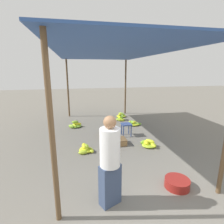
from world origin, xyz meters
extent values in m
plane|color=slate|center=(0.00, 0.00, 0.00)|extent=(40.00, 40.00, 0.00)
cylinder|color=brown|center=(-1.44, 0.30, 1.38)|extent=(0.08, 0.08, 2.75)
cylinder|color=brown|center=(-1.44, 6.62, 1.38)|extent=(0.08, 0.08, 2.75)
cylinder|color=brown|center=(1.44, 6.62, 1.38)|extent=(0.08, 0.08, 2.75)
cube|color=#33569E|center=(0.00, 3.46, 2.77)|extent=(3.29, 6.72, 0.04)
cube|color=#384766|center=(-0.60, 0.46, 0.37)|extent=(0.40, 0.32, 0.73)
cylinder|color=white|center=(-0.60, 0.46, 1.05)|extent=(0.44, 0.44, 0.63)
sphere|color=#9E704C|center=(-0.60, 0.46, 1.47)|extent=(0.21, 0.21, 0.21)
cube|color=#384C84|center=(0.58, 3.50, 0.41)|extent=(0.34, 0.34, 0.04)
cylinder|color=#384C84|center=(0.45, 3.36, 0.20)|extent=(0.04, 0.04, 0.39)
cylinder|color=#384C84|center=(0.72, 3.36, 0.20)|extent=(0.04, 0.04, 0.39)
cylinder|color=#384C84|center=(0.45, 3.63, 0.20)|extent=(0.04, 0.04, 0.39)
cylinder|color=#384C84|center=(0.72, 3.63, 0.20)|extent=(0.04, 0.04, 0.39)
cylinder|color=maroon|center=(0.77, 0.60, 0.09)|extent=(0.48, 0.48, 0.18)
ellipsoid|color=yellow|center=(-0.94, 2.57, 0.05)|extent=(0.30, 0.27, 0.11)
ellipsoid|color=#C0D12A|center=(-0.76, 2.49, 0.05)|extent=(0.24, 0.33, 0.10)
ellipsoid|color=#C2D229|center=(-0.88, 2.52, 0.12)|extent=(0.16, 0.25, 0.12)
ellipsoid|color=yellow|center=(-0.93, 2.56, 0.16)|extent=(0.16, 0.29, 0.14)
ellipsoid|color=#9FC430|center=(-0.88, 2.52, 0.18)|extent=(0.22, 0.25, 0.10)
ellipsoid|color=#ADCA2D|center=(-0.97, 2.40, 0.05)|extent=(0.27, 0.16, 0.11)
ellipsoid|color=#CDD628|center=(-0.88, 2.52, 0.05)|extent=(0.40, 0.35, 0.10)
ellipsoid|color=#A7C72E|center=(-1.14, 4.96, 0.07)|extent=(0.25, 0.31, 0.13)
ellipsoid|color=yellow|center=(-1.09, 4.81, 0.13)|extent=(0.33, 0.15, 0.13)
ellipsoid|color=#85B934|center=(-1.32, 4.71, 0.08)|extent=(0.27, 0.29, 0.14)
ellipsoid|color=#90BE32|center=(-1.17, 4.82, 0.22)|extent=(0.29, 0.19, 0.10)
ellipsoid|color=#BBCF2B|center=(-1.21, 4.73, 0.09)|extent=(0.22, 0.27, 0.12)
ellipsoid|color=#B3CC2C|center=(-1.10, 5.02, 0.06)|extent=(0.17, 0.33, 0.10)
ellipsoid|color=#7EB735|center=(-1.17, 4.82, 0.05)|extent=(0.50, 0.44, 0.10)
ellipsoid|color=yellow|center=(1.04, 2.51, 0.15)|extent=(0.28, 0.31, 0.12)
ellipsoid|color=#84B935|center=(0.91, 2.63, 0.08)|extent=(0.26, 0.11, 0.14)
ellipsoid|color=#C1D12A|center=(1.08, 2.37, 0.08)|extent=(0.16, 0.29, 0.10)
ellipsoid|color=yellow|center=(0.92, 2.49, 0.13)|extent=(0.17, 0.25, 0.14)
ellipsoid|color=#AECA2D|center=(1.00, 2.46, 0.05)|extent=(0.44, 0.39, 0.10)
ellipsoid|color=yellow|center=(1.06, 5.96, 0.13)|extent=(0.23, 0.23, 0.14)
ellipsoid|color=#A8C82E|center=(1.05, 5.94, 0.09)|extent=(0.24, 0.22, 0.10)
ellipsoid|color=#85BA34|center=(1.09, 6.00, 0.11)|extent=(0.35, 0.26, 0.12)
ellipsoid|color=#8FBE32|center=(1.04, 5.97, 0.18)|extent=(0.30, 0.31, 0.10)
ellipsoid|color=#82B835|center=(1.07, 5.88, 0.13)|extent=(0.24, 0.13, 0.10)
ellipsoid|color=#BED02A|center=(1.06, 5.94, 0.05)|extent=(0.48, 0.42, 0.10)
ellipsoid|color=#ABC92D|center=(1.14, 4.73, 0.08)|extent=(0.29, 0.32, 0.15)
ellipsoid|color=#78B437|center=(1.22, 4.75, 0.07)|extent=(0.34, 0.30, 0.15)
ellipsoid|color=#78B437|center=(1.21, 4.55, 0.11)|extent=(0.33, 0.29, 0.12)
ellipsoid|color=yellow|center=(1.24, 4.53, 0.13)|extent=(0.27, 0.25, 0.11)
ellipsoid|color=#75B337|center=(1.22, 4.60, 0.10)|extent=(0.20, 0.35, 0.15)
ellipsoid|color=#8EBD33|center=(1.24, 4.78, 0.06)|extent=(0.20, 0.32, 0.10)
ellipsoid|color=#78B437|center=(1.39, 4.50, 0.06)|extent=(0.35, 0.18, 0.11)
ellipsoid|color=#C2D229|center=(1.22, 4.60, 0.05)|extent=(0.56, 0.49, 0.10)
ellipsoid|color=#7AB536|center=(0.91, 5.41, 0.20)|extent=(0.20, 0.33, 0.14)
ellipsoid|color=#86BA34|center=(0.92, 5.41, 0.18)|extent=(0.17, 0.29, 0.15)
ellipsoid|color=#B9CE2B|center=(0.89, 5.26, 0.05)|extent=(0.34, 0.15, 0.10)
ellipsoid|color=yellow|center=(0.85, 5.44, 0.27)|extent=(0.27, 0.33, 0.10)
ellipsoid|color=yellow|center=(0.84, 5.53, 0.12)|extent=(0.17, 0.27, 0.10)
ellipsoid|color=#9AC231|center=(0.84, 5.41, 0.05)|extent=(0.37, 0.32, 0.10)
cube|color=olive|center=(0.16, 2.83, 0.08)|extent=(0.41, 0.41, 0.16)
cube|color=brown|center=(0.16, 2.83, 0.17)|extent=(0.43, 0.43, 0.02)
cube|color=brown|center=(-0.10, 3.62, 0.09)|extent=(0.38, 0.38, 0.17)
cube|color=brown|center=(-0.10, 3.62, 0.18)|extent=(0.40, 0.40, 0.02)
camera|label=1|loc=(-1.10, -2.07, 2.25)|focal=28.00mm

